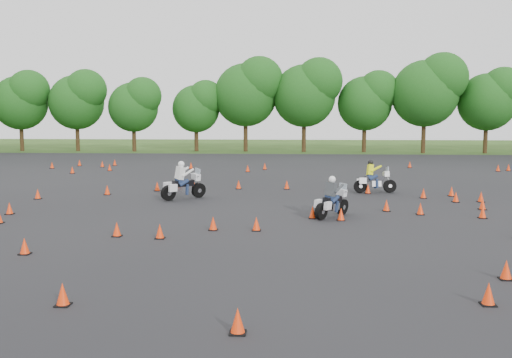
# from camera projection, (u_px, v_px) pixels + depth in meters

# --- Properties ---
(ground) EXTENTS (140.00, 140.00, 0.00)m
(ground) POSITION_uv_depth(u_px,v_px,m) (249.00, 225.00, 20.27)
(ground) COLOR #2D5119
(ground) RESTS_ON ground
(asphalt_pad) EXTENTS (62.00, 62.00, 0.00)m
(asphalt_pad) POSITION_uv_depth(u_px,v_px,m) (259.00, 200.00, 26.22)
(asphalt_pad) COLOR black
(asphalt_pad) RESTS_ON ground
(treeline) EXTENTS (86.93, 32.50, 10.53)m
(treeline) POSITION_uv_depth(u_px,v_px,m) (292.00, 107.00, 54.36)
(treeline) COLOR #1A4E16
(treeline) RESTS_ON ground
(traffic_cones) EXTENTS (36.62, 33.52, 0.45)m
(traffic_cones) POSITION_uv_depth(u_px,v_px,m) (257.00, 195.00, 26.05)
(traffic_cones) COLOR #FF380A
(traffic_cones) RESTS_ON asphalt_pad
(rider_grey) EXTENTS (1.76, 2.05, 1.61)m
(rider_grey) POSITION_uv_depth(u_px,v_px,m) (331.00, 196.00, 21.71)
(rider_grey) COLOR #373A3D
(rider_grey) RESTS_ON ground
(rider_yellow) EXTENTS (2.22, 0.95, 1.66)m
(rider_yellow) POSITION_uv_depth(u_px,v_px,m) (376.00, 177.00, 28.43)
(rider_yellow) COLOR yellow
(rider_yellow) RESTS_ON ground
(rider_white) EXTENTS (2.20, 2.09, 1.79)m
(rider_white) POSITION_uv_depth(u_px,v_px,m) (183.00, 180.00, 26.37)
(rider_white) COLOR silver
(rider_white) RESTS_ON ground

